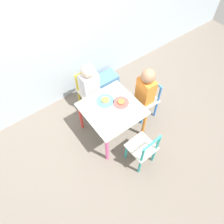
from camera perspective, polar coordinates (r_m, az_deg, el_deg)
ground_plane at (r=2.70m, az=0.00°, el=-4.86°), size 6.00×6.00×0.00m
kids_table at (r=2.38m, az=0.00°, el=0.03°), size 0.59×0.59×0.46m
chair_yellow at (r=2.75m, az=-6.05°, el=5.42°), size 0.27×0.27×0.54m
chair_blue at (r=2.68m, az=8.99°, el=3.25°), size 0.27×0.27×0.54m
chair_teal at (r=2.30m, az=8.04°, el=-9.65°), size 0.27×0.27×0.54m
child_back at (r=2.58m, az=-5.65°, el=7.05°), size 0.20×0.22×0.72m
child_right at (r=2.50m, az=8.46°, el=5.42°), size 0.22×0.21×0.76m
plate_back at (r=2.38m, az=-1.77°, el=3.02°), size 0.19×0.19×0.03m
plate_right at (r=2.36m, az=2.39°, el=2.55°), size 0.18×0.18×0.03m
storage_bin at (r=3.11m, az=-1.86°, el=8.03°), size 0.35×0.21×0.16m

